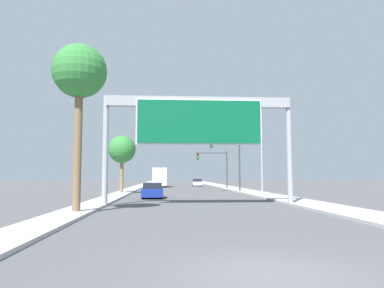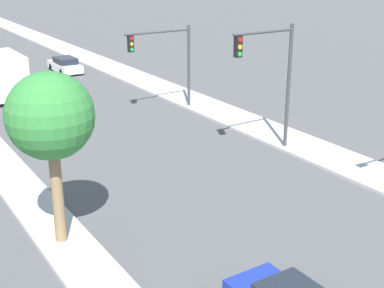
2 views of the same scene
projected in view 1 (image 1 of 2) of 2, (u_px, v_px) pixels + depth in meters
ground_plane at (271, 274)px, 7.88m from camera, size 300.00×300.00×0.00m
sidewalk_right at (222, 186)px, 68.05m from camera, size 3.00×120.00×0.15m
median_strip_left at (139, 186)px, 67.07m from camera, size 2.00×120.00×0.15m
sign_gantry at (199, 119)px, 26.13m from camera, size 13.29×0.73×7.57m
car_mid_right at (197, 183)px, 71.69m from camera, size 1.83×4.52×1.38m
car_far_right at (153, 191)px, 33.86m from camera, size 1.84×4.24×1.41m
truck_box_primary at (160, 177)px, 65.53m from camera, size 2.42×7.10×3.35m
traffic_light_near_intersection at (230, 155)px, 46.41m from camera, size 3.89×0.32×6.86m
traffic_light_mid_block at (216, 163)px, 56.27m from camera, size 4.86×0.32×5.72m
palm_tree_foreground at (80, 75)px, 20.69m from camera, size 3.00×3.00×9.33m
palm_tree_background at (122, 150)px, 42.34m from camera, size 3.11×3.11×6.56m
street_lamp_right at (259, 140)px, 35.99m from camera, size 2.42×0.28×9.31m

